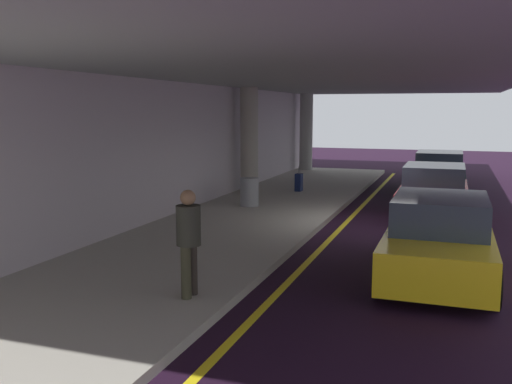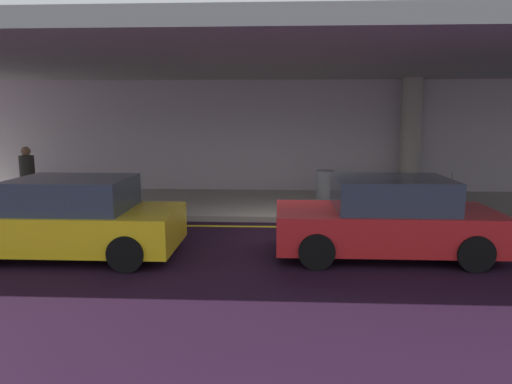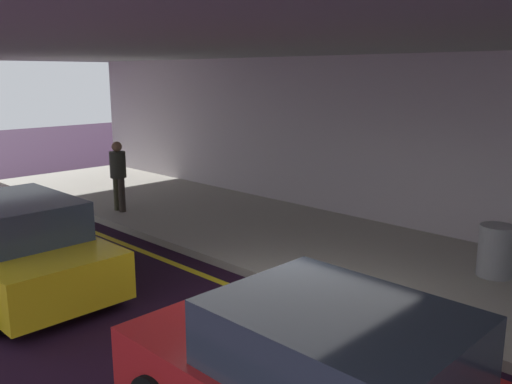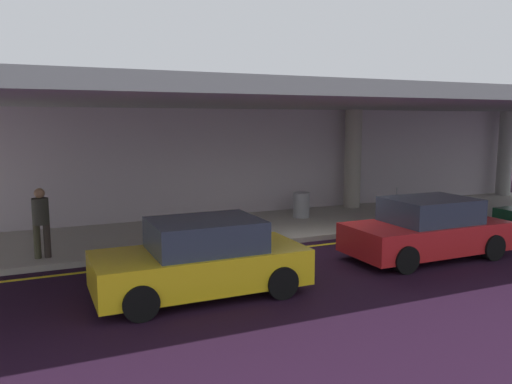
# 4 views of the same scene
# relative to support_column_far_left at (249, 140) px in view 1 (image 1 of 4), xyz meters

# --- Properties ---
(ground_plane) EXTENTS (60.00, 60.00, 0.00)m
(ground_plane) POSITION_rel_support_column_far_left_xyz_m (-4.00, -4.66, -1.97)
(ground_plane) COLOR black
(sidewalk) EXTENTS (26.00, 4.20, 0.15)m
(sidewalk) POSITION_rel_support_column_far_left_xyz_m (-4.00, -1.56, -1.90)
(sidewalk) COLOR #A4A093
(sidewalk) RESTS_ON ground
(lane_stripe_yellow) EXTENTS (26.00, 0.14, 0.01)m
(lane_stripe_yellow) POSITION_rel_support_column_far_left_xyz_m (-4.00, -4.11, -1.97)
(lane_stripe_yellow) COLOR yellow
(lane_stripe_yellow) RESTS_ON ground
(support_column_far_left) EXTENTS (0.62, 0.62, 3.65)m
(support_column_far_left) POSITION_rel_support_column_far_left_xyz_m (0.00, 0.00, 0.00)
(support_column_far_left) COLOR #A29C8E
(support_column_far_left) RESTS_ON sidewalk
(support_column_left_mid) EXTENTS (0.62, 0.62, 3.65)m
(support_column_left_mid) POSITION_rel_support_column_far_left_xyz_m (8.00, 0.00, 0.00)
(support_column_left_mid) COLOR #9F9E98
(support_column_left_mid) RESTS_ON sidewalk
(ceiling_overhang) EXTENTS (28.00, 13.20, 0.30)m
(ceiling_overhang) POSITION_rel_support_column_far_left_xyz_m (-4.00, -2.06, 1.97)
(ceiling_overhang) COLOR #919994
(ceiling_overhang) RESTS_ON support_column_far_left
(terminal_back_wall) EXTENTS (26.00, 0.30, 3.80)m
(terminal_back_wall) POSITION_rel_support_column_far_left_xyz_m (-4.00, 0.69, -0.07)
(terminal_back_wall) COLOR #BCB1B8
(terminal_back_wall) RESTS_ON ground
(car_dark_green) EXTENTS (4.10, 1.92, 1.50)m
(car_dark_green) POSITION_rel_support_column_far_left_xyz_m (3.23, -6.28, -1.26)
(car_dark_green) COLOR #114025
(car_dark_green) RESTS_ON ground
(car_yellow_taxi) EXTENTS (4.10, 1.92, 1.50)m
(car_yellow_taxi) POSITION_rel_support_column_far_left_xyz_m (-8.09, -6.59, -1.26)
(car_yellow_taxi) COLOR yellow
(car_yellow_taxi) RESTS_ON ground
(car_red) EXTENTS (4.10, 1.92, 1.50)m
(car_red) POSITION_rel_support_column_far_left_xyz_m (-2.12, -6.28, -1.26)
(car_red) COLOR red
(car_red) RESTS_ON ground
(traveler_with_luggage) EXTENTS (0.38, 0.38, 1.68)m
(traveler_with_luggage) POSITION_rel_support_column_far_left_xyz_m (-10.89, -2.99, -0.86)
(traveler_with_luggage) COLOR #383724
(traveler_with_luggage) RESTS_ON sidewalk
(suitcase_upright_primary) EXTENTS (0.36, 0.22, 0.90)m
(suitcase_upright_primary) POSITION_rel_support_column_far_left_xyz_m (0.79, -1.60, -1.51)
(suitcase_upright_primary) COLOR #131E48
(suitcase_upright_primary) RESTS_ON sidewalk
(trash_bin_steel) EXTENTS (0.56, 0.56, 0.85)m
(trash_bin_steel) POSITION_rel_support_column_far_left_xyz_m (-2.74, -1.01, -1.40)
(trash_bin_steel) COLOR gray
(trash_bin_steel) RESTS_ON sidewalk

